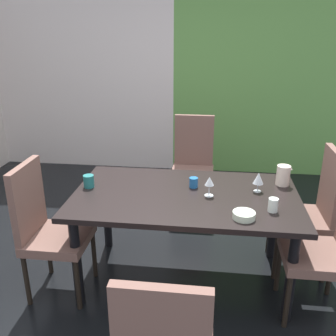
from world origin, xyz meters
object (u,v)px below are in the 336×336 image
wine_glass_west (258,179)px  chair_right_far (312,207)px  cup_center (273,205)px  cup_right (89,181)px  dining_table (185,204)px  serving_bowl_corner (244,215)px  pitcher_east (283,175)px  cup_south (194,183)px  chair_left_near (46,226)px  chair_right_near (330,246)px  wine_glass_near_shelf (209,182)px  chair_head_far (193,161)px

wine_glass_west → chair_right_far: bearing=18.7°
cup_center → cup_right: (-1.36, 0.25, 0.00)m
dining_table → wine_glass_west: bearing=11.3°
serving_bowl_corner → pitcher_east: 0.69m
wine_glass_west → cup_south: bearing=177.6°
cup_center → chair_left_near: bearing=-178.2°
chair_right_near → cup_center: (-0.39, 0.05, 0.26)m
wine_glass_west → cup_south: wine_glass_west is taller
dining_table → wine_glass_west: wine_glass_west is taller
chair_right_far → wine_glass_west: (-0.46, -0.16, 0.29)m
cup_south → cup_right: bearing=-173.3°
wine_glass_west → cup_center: bearing=-77.8°
wine_glass_near_shelf → pitcher_east: pitcher_east is taller
cup_right → wine_glass_west: bearing=3.3°
chair_right_far → chair_right_near: bearing=179.3°
chair_right_far → wine_glass_west: bearing=108.7°
pitcher_east → cup_center: bearing=-106.3°
chair_head_far → chair_right_far: 1.41m
serving_bowl_corner → pitcher_east: bearing=60.4°
chair_head_far → serving_bowl_corner: size_ratio=7.01×
chair_right_near → wine_glass_near_shelf: (-0.82, 0.25, 0.32)m
chair_head_far → chair_left_near: bearing=56.9°
chair_head_far → serving_bowl_corner: chair_head_far is taller
dining_table → cup_center: size_ratio=17.68×
dining_table → chair_right_far: 1.04m
dining_table → wine_glass_near_shelf: 0.26m
chair_right_near → cup_right: 1.79m
chair_left_near → dining_table: bearing=104.8°
chair_left_near → wine_glass_west: size_ratio=6.79×
chair_left_near → cup_right: bearing=140.7°
chair_right_far → cup_south: bearing=98.2°
cup_south → pitcher_east: 0.71m
wine_glass_west → cup_center: wine_glass_west is taller
wine_glass_near_shelf → pitcher_east: bearing=25.8°
cup_right → cup_center: bearing=-10.3°
wine_glass_near_shelf → cup_south: wine_glass_near_shelf is taller
chair_left_near → cup_south: (1.05, 0.39, 0.23)m
cup_south → cup_right: size_ratio=0.81×
dining_table → wine_glass_near_shelf: wine_glass_near_shelf is taller
cup_center → wine_glass_west: bearing=102.2°
cup_south → pitcher_east: bearing=10.9°
cup_right → pitcher_east: (1.50, 0.23, 0.03)m
chair_right_near → chair_right_far: bearing=-0.7°
wine_glass_west → serving_bowl_corner: wine_glass_west is taller
cup_right → chair_right_near: bearing=-9.7°
chair_right_near → chair_right_far: 0.53m
dining_table → cup_south: size_ratio=21.41×
cup_south → chair_head_far: bearing=93.4°
chair_right_far → cup_center: (-0.39, -0.48, 0.23)m
cup_center → serving_bowl_corner: bearing=-148.3°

